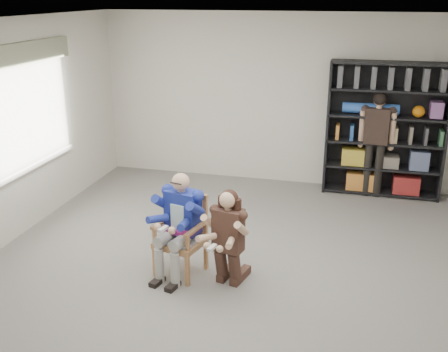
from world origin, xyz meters
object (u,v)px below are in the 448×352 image
(seated_man, at_px, (180,225))
(standing_man, at_px, (375,145))
(armchair, at_px, (180,236))
(bookshelf, at_px, (385,130))
(kneeling_woman, at_px, (227,239))

(seated_man, xyz_separation_m, standing_man, (2.15, 3.08, 0.22))
(armchair, height_order, bookshelf, bookshelf)
(bookshelf, height_order, standing_man, bookshelf)
(bookshelf, distance_m, standing_man, 0.28)
(armchair, bearing_deg, bookshelf, 67.79)
(seated_man, bearing_deg, kneeling_woman, 1.65)
(armchair, relative_size, standing_man, 0.56)
(seated_man, relative_size, bookshelf, 0.58)
(bookshelf, bearing_deg, standing_man, -138.13)
(armchair, relative_size, seated_man, 0.77)
(seated_man, bearing_deg, armchair, 103.34)
(armchair, relative_size, bookshelf, 0.45)
(kneeling_woman, relative_size, standing_man, 0.67)
(seated_man, distance_m, kneeling_woman, 0.59)
(armchair, distance_m, seated_man, 0.14)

